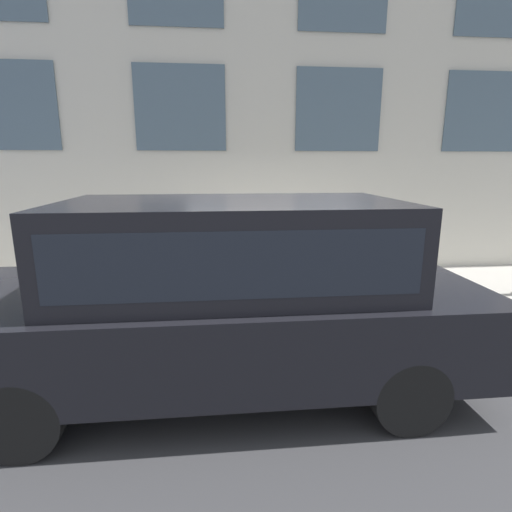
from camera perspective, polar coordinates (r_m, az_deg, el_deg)
ground_plane at (r=5.64m, az=3.59°, el=-10.52°), size 80.00×80.00×0.00m
sidewalk at (r=6.79m, az=1.85°, el=-5.65°), size 2.55×60.00×0.15m
building_facade at (r=8.31m, az=0.60°, el=32.53°), size 0.33×40.00×10.06m
fire_hydrant at (r=5.90m, az=4.30°, el=-3.63°), size 0.37×0.48×0.80m
person at (r=5.79m, az=-4.37°, el=-0.13°), size 0.32×0.21×1.30m
parked_truck_charcoal_near at (r=3.93m, az=-4.19°, el=-4.41°), size 1.94×5.07×1.92m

